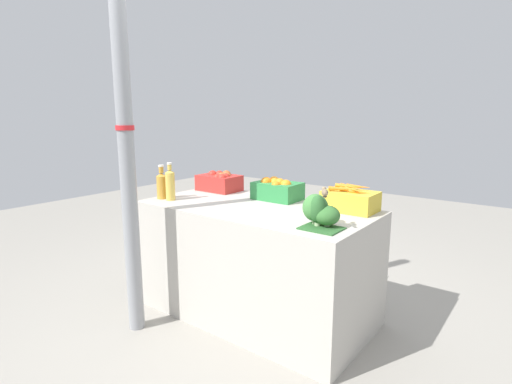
{
  "coord_description": "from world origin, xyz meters",
  "views": [
    {
      "loc": [
        1.64,
        -2.15,
        1.43
      ],
      "look_at": [
        0.0,
        0.0,
        0.9
      ],
      "focal_mm": 28.0,
      "sensor_mm": 36.0,
      "label": 1
    }
  ],
  "objects_px": {
    "support_pole": "(126,137)",
    "orange_crate": "(277,189)",
    "apple_crate": "(220,181)",
    "carrot_crate": "(350,200)",
    "sparrow_bird": "(325,192)",
    "juice_bottle_amber": "(162,185)",
    "broccoli_pile": "(320,211)",
    "juice_bottle_golden": "(170,184)"
  },
  "relations": [
    {
      "from": "carrot_crate",
      "to": "juice_bottle_golden",
      "type": "relative_size",
      "value": 1.2
    },
    {
      "from": "orange_crate",
      "to": "juice_bottle_amber",
      "type": "relative_size",
      "value": 1.32
    },
    {
      "from": "orange_crate",
      "to": "carrot_crate",
      "type": "distance_m",
      "value": 0.59
    },
    {
      "from": "juice_bottle_amber",
      "to": "apple_crate",
      "type": "bearing_deg",
      "value": 74.7
    },
    {
      "from": "support_pole",
      "to": "apple_crate",
      "type": "height_order",
      "value": "support_pole"
    },
    {
      "from": "support_pole",
      "to": "sparrow_bird",
      "type": "distance_m",
      "value": 1.28
    },
    {
      "from": "apple_crate",
      "to": "orange_crate",
      "type": "bearing_deg",
      "value": 0.05
    },
    {
      "from": "broccoli_pile",
      "to": "support_pole",
      "type": "bearing_deg",
      "value": -157.59
    },
    {
      "from": "sparrow_bird",
      "to": "broccoli_pile",
      "type": "bearing_deg",
      "value": 17.14
    },
    {
      "from": "support_pole",
      "to": "broccoli_pile",
      "type": "height_order",
      "value": "support_pole"
    },
    {
      "from": "orange_crate",
      "to": "juice_bottle_golden",
      "type": "xyz_separation_m",
      "value": [
        -0.61,
        -0.5,
        0.04
      ]
    },
    {
      "from": "juice_bottle_golden",
      "to": "orange_crate",
      "type": "bearing_deg",
      "value": 39.08
    },
    {
      "from": "support_pole",
      "to": "juice_bottle_amber",
      "type": "height_order",
      "value": "support_pole"
    },
    {
      "from": "sparrow_bird",
      "to": "juice_bottle_golden",
      "type": "bearing_deg",
      "value": 55.72
    },
    {
      "from": "support_pole",
      "to": "apple_crate",
      "type": "distance_m",
      "value": 1.01
    },
    {
      "from": "support_pole",
      "to": "orange_crate",
      "type": "distance_m",
      "value": 1.13
    },
    {
      "from": "apple_crate",
      "to": "carrot_crate",
      "type": "xyz_separation_m",
      "value": [
        1.16,
        0.0,
        -0.01
      ]
    },
    {
      "from": "apple_crate",
      "to": "sparrow_bird",
      "type": "relative_size",
      "value": 2.84
    },
    {
      "from": "support_pole",
      "to": "broccoli_pile",
      "type": "bearing_deg",
      "value": 22.41
    },
    {
      "from": "support_pole",
      "to": "juice_bottle_amber",
      "type": "distance_m",
      "value": 0.6
    },
    {
      "from": "carrot_crate",
      "to": "juice_bottle_amber",
      "type": "bearing_deg",
      "value": -158.9
    },
    {
      "from": "support_pole",
      "to": "sparrow_bird",
      "type": "xyz_separation_m",
      "value": [
        1.17,
        0.43,
        -0.28
      ]
    },
    {
      "from": "support_pole",
      "to": "orange_crate",
      "type": "bearing_deg",
      "value": 60.72
    },
    {
      "from": "broccoli_pile",
      "to": "sparrow_bird",
      "type": "height_order",
      "value": "sparrow_bird"
    },
    {
      "from": "sparrow_bird",
      "to": "apple_crate",
      "type": "bearing_deg",
      "value": 33.66
    },
    {
      "from": "juice_bottle_amber",
      "to": "sparrow_bird",
      "type": "bearing_deg",
      "value": 0.06
    },
    {
      "from": "carrot_crate",
      "to": "juice_bottle_amber",
      "type": "distance_m",
      "value": 1.39
    },
    {
      "from": "juice_bottle_amber",
      "to": "juice_bottle_golden",
      "type": "relative_size",
      "value": 0.91
    },
    {
      "from": "broccoli_pile",
      "to": "juice_bottle_golden",
      "type": "xyz_separation_m",
      "value": [
        -1.22,
        -0.04,
        0.03
      ]
    },
    {
      "from": "support_pole",
      "to": "carrot_crate",
      "type": "xyz_separation_m",
      "value": [
        1.1,
        0.92,
        -0.42
      ]
    },
    {
      "from": "sparrow_bird",
      "to": "juice_bottle_amber",
      "type": "bearing_deg",
      "value": 55.72
    },
    {
      "from": "orange_crate",
      "to": "juice_bottle_amber",
      "type": "bearing_deg",
      "value": -144.92
    },
    {
      "from": "juice_bottle_golden",
      "to": "support_pole",
      "type": "bearing_deg",
      "value": -77.25
    },
    {
      "from": "support_pole",
      "to": "carrot_crate",
      "type": "height_order",
      "value": "support_pole"
    },
    {
      "from": "juice_bottle_golden",
      "to": "juice_bottle_amber",
      "type": "bearing_deg",
      "value": -180.0
    },
    {
      "from": "apple_crate",
      "to": "orange_crate",
      "type": "height_order",
      "value": "same"
    },
    {
      "from": "apple_crate",
      "to": "orange_crate",
      "type": "relative_size",
      "value": 1.0
    },
    {
      "from": "carrot_crate",
      "to": "sparrow_bird",
      "type": "distance_m",
      "value": 0.52
    },
    {
      "from": "juice_bottle_amber",
      "to": "juice_bottle_golden",
      "type": "bearing_deg",
      "value": 0.0
    },
    {
      "from": "juice_bottle_amber",
      "to": "sparrow_bird",
      "type": "distance_m",
      "value": 1.37
    },
    {
      "from": "orange_crate",
      "to": "broccoli_pile",
      "type": "relative_size",
      "value": 1.33
    },
    {
      "from": "carrot_crate",
      "to": "juice_bottle_golden",
      "type": "xyz_separation_m",
      "value": [
        -1.2,
        -0.5,
        0.05
      ]
    }
  ]
}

